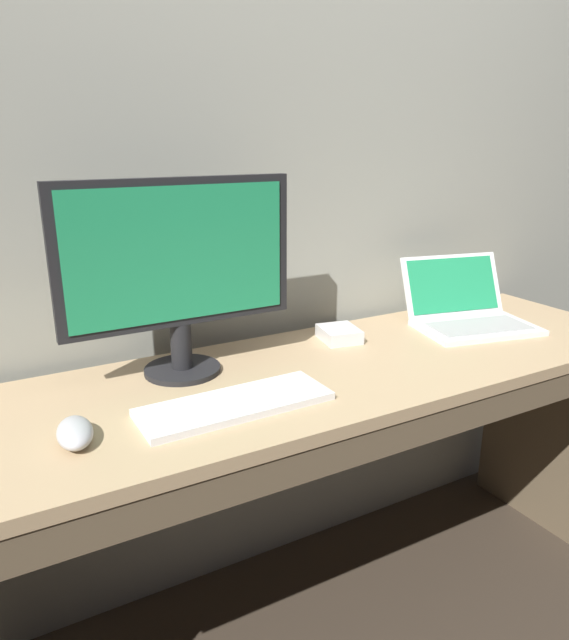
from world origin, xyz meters
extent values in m
plane|color=#382D23|center=(0.00, 0.00, 0.00)|extent=(14.00, 14.00, 0.00)
cube|color=tan|center=(0.00, 0.00, 0.76)|extent=(1.88, 0.56, 0.03)
cube|color=brown|center=(0.92, 0.00, 0.37)|extent=(0.05, 0.52, 0.75)
cube|color=brown|center=(0.00, -0.27, 0.71)|extent=(1.80, 0.02, 0.07)
cube|color=white|center=(0.53, 0.02, 0.79)|extent=(0.38, 0.28, 0.02)
cube|color=#ACACAC|center=(0.53, 0.01, 0.80)|extent=(0.31, 0.19, 0.00)
cube|color=white|center=(0.56, 0.16, 0.88)|extent=(0.34, 0.16, 0.18)
cube|color=#23935B|center=(0.56, 0.16, 0.89)|extent=(0.31, 0.14, 0.16)
cylinder|color=black|center=(-0.34, 0.14, 0.79)|extent=(0.18, 0.18, 0.01)
cylinder|color=black|center=(-0.34, 0.14, 0.85)|extent=(0.05, 0.05, 0.11)
cube|color=black|center=(-0.34, 0.13, 1.07)|extent=(0.56, 0.02, 0.34)
cube|color=#23935B|center=(-0.34, 0.11, 1.07)|extent=(0.51, 0.00, 0.30)
cube|color=white|center=(-0.31, -0.10, 0.79)|extent=(0.41, 0.15, 0.02)
cube|color=silver|center=(-0.31, -0.10, 0.80)|extent=(0.39, 0.12, 0.00)
ellipsoid|color=#B7B7BC|center=(-0.64, -0.09, 0.80)|extent=(0.08, 0.13, 0.04)
cube|color=silver|center=(0.12, 0.15, 0.80)|extent=(0.12, 0.13, 0.04)
camera|label=1|loc=(-0.77, -1.13, 1.33)|focal=32.61mm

